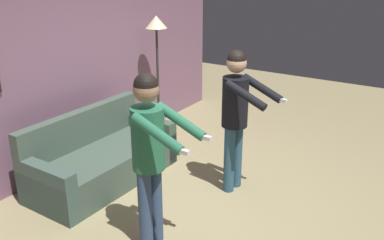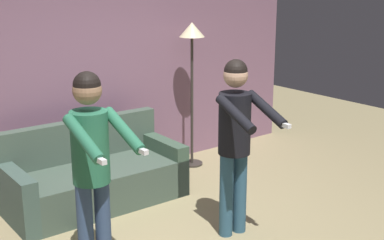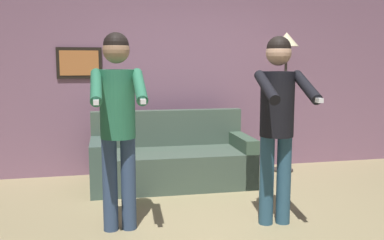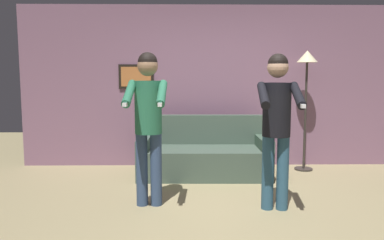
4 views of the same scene
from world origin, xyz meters
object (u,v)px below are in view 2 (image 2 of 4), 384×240
Objects in this scene: torchiere_lamp at (192,49)px; couch at (94,179)px; person_standing_left at (92,156)px; person_standing_right at (236,132)px.

couch is at bearing -169.39° from torchiere_lamp.
torchiere_lamp is 1.08× the size of person_standing_left.
person_standing_right is (-0.88, -1.78, -0.50)m from torchiere_lamp.
person_standing_left reaches higher than couch.
couch is 1.03× the size of torchiere_lamp.
couch is 1.81m from person_standing_right.
couch is 1.13× the size of person_standing_right.
torchiere_lamp reaches higher than person_standing_left.
person_standing_left is 1.40m from person_standing_right.
person_standing_left is (-0.68, -1.33, 0.77)m from couch.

